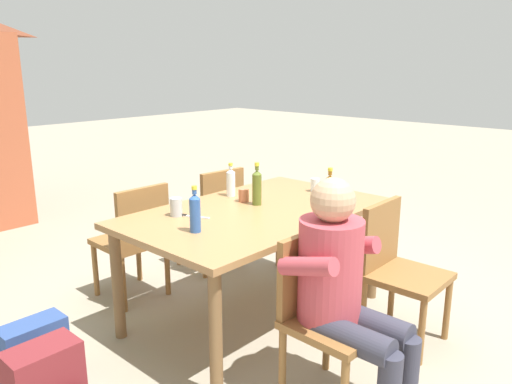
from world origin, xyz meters
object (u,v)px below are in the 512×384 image
(cup_terracotta, at_px, (244,195))
(cup_steel, at_px, (176,207))
(chair_far_left, at_px, (135,236))
(backpack_by_far_side, at_px, (36,358))
(chair_near_left, at_px, (324,308))
(person_in_white_shirt, at_px, (343,285))
(bottle_blue, at_px, (195,212))
(bottle_clear, at_px, (231,182))
(bottle_olive, at_px, (257,187))
(cup_glass, at_px, (315,185))
(dining_table, at_px, (256,221))
(chair_near_right, at_px, (397,265))
(table_knife, at_px, (189,216))
(chair_far_right, at_px, (214,213))
(bottle_amber, at_px, (329,191))

(cup_terracotta, bearing_deg, cup_steel, 171.50)
(chair_far_left, distance_m, backpack_by_far_side, 1.17)
(chair_near_left, distance_m, person_in_white_shirt, 0.20)
(bottle_blue, bearing_deg, bottle_clear, 30.99)
(person_in_white_shirt, distance_m, bottle_olive, 1.15)
(chair_near_left, distance_m, cup_steel, 1.16)
(bottle_blue, bearing_deg, chair_near_left, -77.27)
(cup_glass, distance_m, cup_terracotta, 0.60)
(person_in_white_shirt, bearing_deg, cup_glass, 41.71)
(chair_near_left, xyz_separation_m, backpack_by_far_side, (-1.00, 1.14, -0.30))
(dining_table, xyz_separation_m, chair_near_right, (0.39, -0.83, -0.20))
(cup_terracotta, relative_size, backpack_by_far_side, 0.23)
(dining_table, xyz_separation_m, chair_near_left, (-0.39, -0.83, -0.20))
(bottle_blue, relative_size, table_knife, 1.19)
(chair_far_left, bearing_deg, person_in_white_shirt, -89.95)
(bottle_olive, bearing_deg, bottle_clear, 81.27)
(dining_table, distance_m, bottle_clear, 0.44)
(bottle_blue, bearing_deg, cup_steel, 69.28)
(chair_far_right, height_order, bottle_olive, bottle_olive)
(cup_steel, bearing_deg, bottle_blue, -110.72)
(chair_near_right, distance_m, cup_steel, 1.43)
(person_in_white_shirt, distance_m, bottle_clear, 1.43)
(person_in_white_shirt, relative_size, cup_terracotta, 12.92)
(person_in_white_shirt, bearing_deg, chair_far_left, 90.05)
(person_in_white_shirt, height_order, bottle_amber, person_in_white_shirt)
(chair_near_right, height_order, cup_steel, cup_steel)
(chair_far_right, xyz_separation_m, cup_steel, (-0.83, -0.55, 0.34))
(chair_far_right, height_order, cup_steel, cup_steel)
(person_in_white_shirt, xyz_separation_m, cup_terracotta, (0.48, 1.14, 0.16))
(dining_table, xyz_separation_m, table_knife, (-0.40, 0.21, 0.09))
(chair_near_right, xyz_separation_m, bottle_amber, (-0.04, 0.49, 0.40))
(dining_table, distance_m, chair_far_right, 0.93)
(cup_terracotta, bearing_deg, table_knife, 179.14)
(dining_table, height_order, chair_far_right, chair_far_right)
(chair_far_left, height_order, person_in_white_shirt, person_in_white_shirt)
(chair_near_left, relative_size, bottle_clear, 3.56)
(chair_far_left, height_order, table_knife, chair_far_left)
(dining_table, distance_m, table_knife, 0.46)
(chair_near_left, xyz_separation_m, chair_far_left, (-0.00, 1.66, 0.00))
(chair_far_left, distance_m, cup_glass, 1.38)
(person_in_white_shirt, bearing_deg, dining_table, 67.22)
(bottle_olive, relative_size, bottle_blue, 1.08)
(dining_table, distance_m, backpack_by_far_side, 1.51)
(bottle_clear, bearing_deg, bottle_olive, -98.73)
(chair_far_right, height_order, chair_far_left, same)
(bottle_amber, bearing_deg, bottle_blue, 162.52)
(chair_far_left, height_order, bottle_blue, bottle_blue)
(person_in_white_shirt, bearing_deg, chair_near_right, 7.92)
(bottle_amber, bearing_deg, chair_far_left, 122.59)
(person_in_white_shirt, bearing_deg, bottle_clear, 67.91)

